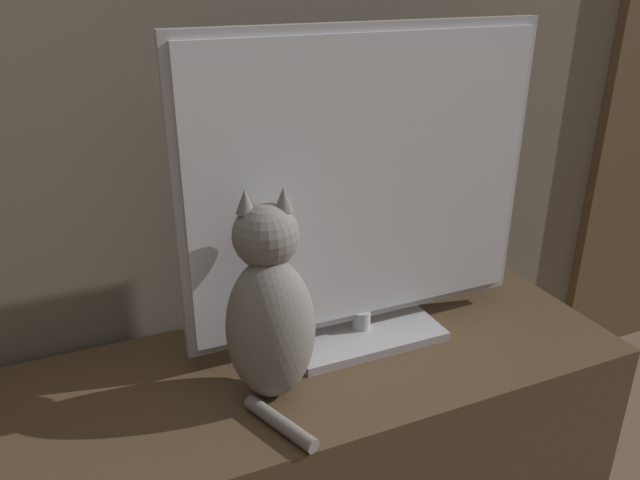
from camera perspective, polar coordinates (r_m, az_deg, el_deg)
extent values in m
cube|color=brown|center=(1.49, -1.41, -17.68)|extent=(1.42, 0.50, 0.40)
cube|color=#B7B7BC|center=(1.46, 3.73, -8.27)|extent=(0.35, 0.21, 0.02)
cylinder|color=#B7B7BC|center=(1.45, 3.77, -7.20)|extent=(0.04, 0.04, 0.04)
cube|color=#B7B7BC|center=(1.32, 3.98, 5.21)|extent=(0.80, 0.02, 0.64)
cube|color=white|center=(1.30, 4.27, 5.03)|extent=(0.76, 0.01, 0.61)
ellipsoid|color=gray|center=(1.21, -4.52, -8.13)|extent=(0.20, 0.19, 0.30)
ellipsoid|color=silver|center=(1.26, -4.80, -7.38)|extent=(0.10, 0.07, 0.16)
sphere|color=gray|center=(1.15, -4.99, 0.41)|extent=(0.15, 0.15, 0.13)
cone|color=gray|center=(1.12, -6.87, 3.55)|extent=(0.04, 0.04, 0.04)
cone|color=gray|center=(1.13, -3.36, 3.80)|extent=(0.04, 0.04, 0.04)
cylinder|color=gray|center=(1.20, -3.66, -16.35)|extent=(0.09, 0.18, 0.03)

